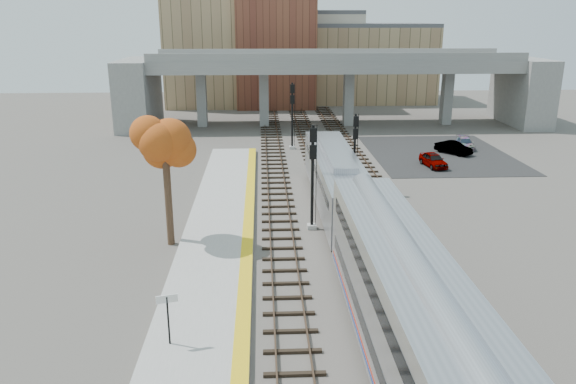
{
  "coord_description": "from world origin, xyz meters",
  "views": [
    {
      "loc": [
        -4.38,
        -27.87,
        13.57
      ],
      "look_at": [
        -2.68,
        7.55,
        2.5
      ],
      "focal_mm": 35.0,
      "sensor_mm": 36.0,
      "label": 1
    }
  ],
  "objects_px": {
    "signal_mast_mid": "(354,156)",
    "tree": "(165,141)",
    "coach": "(422,347)",
    "signal_mast_near": "(312,179)",
    "signal_mast_far": "(292,117)",
    "car_a": "(433,160)",
    "locomotive": "(336,179)",
    "car_b": "(454,148)",
    "car_c": "(465,143)"
  },
  "relations": [
    {
      "from": "coach",
      "to": "tree",
      "type": "height_order",
      "value": "tree"
    },
    {
      "from": "tree",
      "to": "car_a",
      "type": "bearing_deg",
      "value": 39.13
    },
    {
      "from": "signal_mast_near",
      "to": "car_a",
      "type": "relative_size",
      "value": 1.81
    },
    {
      "from": "locomotive",
      "to": "coach",
      "type": "relative_size",
      "value": 0.76
    },
    {
      "from": "signal_mast_far",
      "to": "car_a",
      "type": "xyz_separation_m",
      "value": [
        12.91,
        -8.27,
        -2.8
      ]
    },
    {
      "from": "car_b",
      "to": "car_c",
      "type": "bearing_deg",
      "value": 12.5
    },
    {
      "from": "signal_mast_near",
      "to": "car_b",
      "type": "distance_m",
      "value": 26.65
    },
    {
      "from": "signal_mast_near",
      "to": "car_a",
      "type": "xyz_separation_m",
      "value": [
        12.91,
        15.67,
        -2.79
      ]
    },
    {
      "from": "coach",
      "to": "signal_mast_mid",
      "type": "relative_size",
      "value": 3.93
    },
    {
      "from": "signal_mast_near",
      "to": "car_b",
      "type": "height_order",
      "value": "signal_mast_near"
    },
    {
      "from": "car_a",
      "to": "car_b",
      "type": "relative_size",
      "value": 1.0
    },
    {
      "from": "car_a",
      "to": "car_b",
      "type": "xyz_separation_m",
      "value": [
        3.62,
        5.05,
        -0.02
      ]
    },
    {
      "from": "signal_mast_mid",
      "to": "car_c",
      "type": "distance_m",
      "value": 20.94
    },
    {
      "from": "locomotive",
      "to": "signal_mast_far",
      "type": "relative_size",
      "value": 2.7
    },
    {
      "from": "tree",
      "to": "signal_mast_far",
      "type": "bearing_deg",
      "value": 70.94
    },
    {
      "from": "signal_mast_far",
      "to": "car_c",
      "type": "height_order",
      "value": "signal_mast_far"
    },
    {
      "from": "car_a",
      "to": "coach",
      "type": "bearing_deg",
      "value": -115.63
    },
    {
      "from": "signal_mast_near",
      "to": "signal_mast_far",
      "type": "height_order",
      "value": "signal_mast_far"
    },
    {
      "from": "car_c",
      "to": "car_a",
      "type": "bearing_deg",
      "value": -116.25
    },
    {
      "from": "coach",
      "to": "car_b",
      "type": "height_order",
      "value": "coach"
    },
    {
      "from": "tree",
      "to": "car_a",
      "type": "distance_m",
      "value": 28.87
    },
    {
      "from": "signal_mast_near",
      "to": "signal_mast_mid",
      "type": "relative_size",
      "value": 1.11
    },
    {
      "from": "car_a",
      "to": "locomotive",
      "type": "bearing_deg",
      "value": -141.01
    },
    {
      "from": "signal_mast_far",
      "to": "coach",
      "type": "bearing_deg",
      "value": -87.17
    },
    {
      "from": "signal_mast_far",
      "to": "car_b",
      "type": "distance_m",
      "value": 17.07
    },
    {
      "from": "locomotive",
      "to": "car_a",
      "type": "xyz_separation_m",
      "value": [
        10.81,
        11.63,
        -1.58
      ]
    },
    {
      "from": "signal_mast_mid",
      "to": "car_b",
      "type": "xyz_separation_m",
      "value": [
        12.43,
        12.54,
        -2.34
      ]
    },
    {
      "from": "signal_mast_near",
      "to": "car_a",
      "type": "bearing_deg",
      "value": 50.52
    },
    {
      "from": "signal_mast_mid",
      "to": "car_a",
      "type": "bearing_deg",
      "value": 40.4
    },
    {
      "from": "locomotive",
      "to": "car_a",
      "type": "bearing_deg",
      "value": 47.11
    },
    {
      "from": "signal_mast_near",
      "to": "tree",
      "type": "height_order",
      "value": "tree"
    },
    {
      "from": "locomotive",
      "to": "car_b",
      "type": "height_order",
      "value": "locomotive"
    },
    {
      "from": "locomotive",
      "to": "car_b",
      "type": "bearing_deg",
      "value": 49.14
    },
    {
      "from": "car_c",
      "to": "coach",
      "type": "bearing_deg",
      "value": -100.55
    },
    {
      "from": "coach",
      "to": "car_a",
      "type": "height_order",
      "value": "coach"
    },
    {
      "from": "signal_mast_mid",
      "to": "car_a",
      "type": "xyz_separation_m",
      "value": [
        8.81,
        7.5,
        -2.32
      ]
    },
    {
      "from": "signal_mast_mid",
      "to": "signal_mast_near",
      "type": "bearing_deg",
      "value": -116.65
    },
    {
      "from": "car_c",
      "to": "locomotive",
      "type": "bearing_deg",
      "value": -119.8
    },
    {
      "from": "coach",
      "to": "signal_mast_near",
      "type": "height_order",
      "value": "signal_mast_near"
    },
    {
      "from": "locomotive",
      "to": "car_a",
      "type": "relative_size",
      "value": 4.9
    },
    {
      "from": "signal_mast_mid",
      "to": "tree",
      "type": "distance_m",
      "value": 17.08
    },
    {
      "from": "signal_mast_near",
      "to": "car_c",
      "type": "bearing_deg",
      "value": 51.22
    },
    {
      "from": "coach",
      "to": "car_b",
      "type": "relative_size",
      "value": 6.41
    },
    {
      "from": "signal_mast_near",
      "to": "tree",
      "type": "relative_size",
      "value": 0.8
    },
    {
      "from": "signal_mast_far",
      "to": "locomotive",
      "type": "bearing_deg",
      "value": -83.98
    },
    {
      "from": "car_b",
      "to": "car_c",
      "type": "height_order",
      "value": "car_b"
    },
    {
      "from": "coach",
      "to": "car_a",
      "type": "bearing_deg",
      "value": 72.48
    },
    {
      "from": "coach",
      "to": "car_c",
      "type": "xyz_separation_m",
      "value": [
        16.47,
        41.68,
        -2.18
      ]
    },
    {
      "from": "coach",
      "to": "car_c",
      "type": "height_order",
      "value": "coach"
    },
    {
      "from": "signal_mast_mid",
      "to": "tree",
      "type": "height_order",
      "value": "tree"
    }
  ]
}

